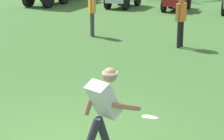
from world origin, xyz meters
TOP-DOWN VIEW (x-y plane):
  - frisbee_thrower at (0.69, -0.29)m, footprint 0.72×1.00m
  - frisbee_in_flight at (1.20, 0.36)m, footprint 0.32×0.32m
  - teammate_near_sideline at (-3.15, 8.03)m, footprint 0.35×0.45m
  - teammate_deep at (0.07, 7.43)m, footprint 0.28×0.49m

SIDE VIEW (x-z plane):
  - frisbee_in_flight at x=1.20m, z-range 0.48..0.55m
  - frisbee_thrower at x=0.69m, z-range 0.09..1.48m
  - teammate_near_sideline at x=-3.15m, z-range 0.16..1.72m
  - teammate_deep at x=0.07m, z-range 0.16..1.72m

